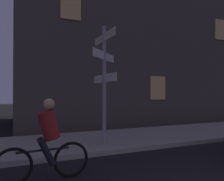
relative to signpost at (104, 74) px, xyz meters
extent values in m
cube|color=#9E9991|center=(0.20, 0.87, -2.25)|extent=(40.00, 3.24, 0.14)
cylinder|color=gray|center=(0.00, 0.00, -0.34)|extent=(0.12, 0.12, 3.67)
cube|color=beige|center=(0.00, 0.00, 1.15)|extent=(0.03, 1.62, 0.24)
cube|color=white|center=(0.00, 0.00, 0.57)|extent=(1.14, 1.14, 0.24)
cube|color=white|center=(0.00, 0.00, -0.14)|extent=(0.03, 1.78, 0.24)
torus|color=black|center=(-2.60, -1.99, -1.96)|extent=(0.72, 0.10, 0.72)
torus|color=black|center=(-1.51, -1.94, -1.96)|extent=(0.72, 0.10, 0.72)
cylinder|color=black|center=(-2.05, -1.97, -1.71)|extent=(1.00, 0.10, 0.04)
cylinder|color=maroon|center=(-1.95, -1.96, -1.23)|extent=(0.47, 0.34, 0.61)
sphere|color=tan|center=(-1.95, -1.96, -0.82)|extent=(0.22, 0.22, 0.22)
cylinder|color=black|center=(-2.00, -2.05, -1.74)|extent=(0.35, 0.14, 0.55)
cylinder|color=black|center=(-2.01, -1.87, -1.74)|extent=(0.35, 0.14, 0.55)
cube|color=#F2C672|center=(4.22, 3.12, -0.32)|extent=(0.90, 0.06, 1.20)
cube|color=#F2C672|center=(-0.31, 3.12, 3.21)|extent=(0.90, 0.06, 1.20)
cube|color=#F2C672|center=(8.76, 3.12, 3.21)|extent=(0.90, 0.06, 1.20)
camera|label=1|loc=(-2.61, -6.50, -0.61)|focal=36.16mm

